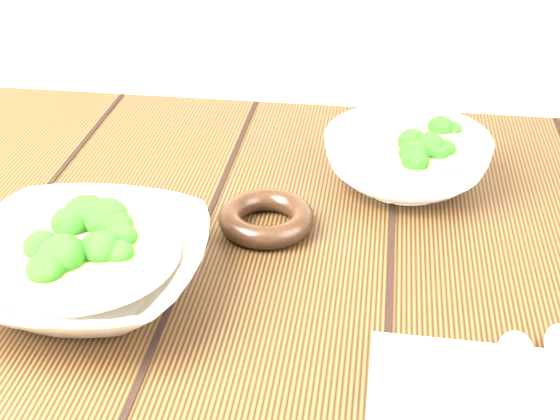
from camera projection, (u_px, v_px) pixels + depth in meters
name	position (u px, v px, depth m)	size (l,w,h in m)	color
table	(216.00, 348.00, 0.85)	(1.20, 0.80, 0.75)	#32200E
soup_bowl_front	(83.00, 266.00, 0.72)	(0.23, 0.23, 0.07)	silver
soup_bowl_back	(406.00, 158.00, 0.90)	(0.22, 0.22, 0.07)	silver
trivet	(266.00, 218.00, 0.83)	(0.10, 0.10, 0.03)	black
spoon_left	(512.00, 383.00, 0.61)	(0.05, 0.19, 0.01)	#9C978A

